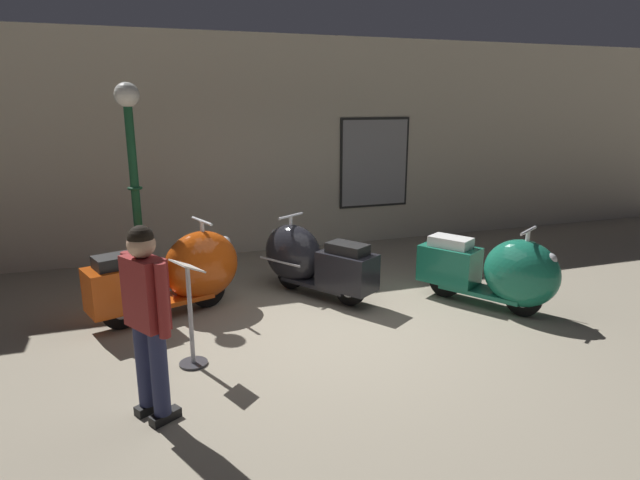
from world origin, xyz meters
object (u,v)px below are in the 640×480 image
at_px(visitor_0, 147,311).
at_px(info_stanchion, 191,322).
at_px(scooter_0, 179,273).
at_px(lamppost, 134,175).
at_px(scooter_1, 309,260).
at_px(scooter_2, 498,272).

bearing_deg(visitor_0, info_stanchion, 33.94).
xyz_separation_m(scooter_0, visitor_0, (-0.40, -2.24, 0.43)).
xyz_separation_m(lamppost, visitor_0, (0.02, -3.15, -0.67)).
distance_m(scooter_1, lamppost, 2.53).
bearing_deg(scooter_0, scooter_1, -14.29).
distance_m(scooter_1, info_stanchion, 2.32).
height_order(scooter_2, lamppost, lamppost).
height_order(lamppost, info_stanchion, lamppost).
height_order(scooter_0, visitor_0, visitor_0).
relative_size(scooter_1, info_stanchion, 1.58).
height_order(scooter_0, lamppost, lamppost).
distance_m(scooter_2, lamppost, 4.80).
bearing_deg(scooter_0, info_stanchion, -109.57).
height_order(scooter_0, scooter_2, scooter_0).
bearing_deg(info_stanchion, lamppost, 100.22).
bearing_deg(lamppost, scooter_1, -19.65).
relative_size(scooter_2, visitor_0, 1.08).
bearing_deg(visitor_0, scooter_0, 49.16).
distance_m(scooter_2, visitor_0, 4.32).
bearing_deg(info_stanchion, visitor_0, -115.37).
bearing_deg(scooter_2, scooter_0, -138.57).
relative_size(scooter_0, scooter_1, 1.12).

